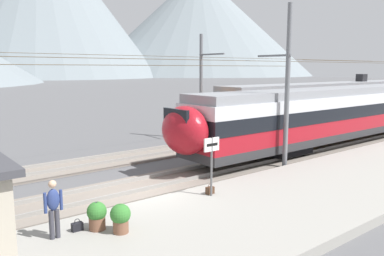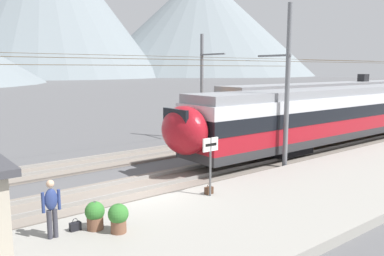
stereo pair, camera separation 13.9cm
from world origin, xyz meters
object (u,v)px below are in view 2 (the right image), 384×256
(handbag_near_sign, at_px, (209,190))
(potted_plant_by_shelter, at_px, (95,214))
(handbag_beside_passenger, at_px, (75,226))
(potted_plant_platform_edge, at_px, (118,216))
(catenary_mast_far_side, at_px, (203,84))
(train_near_platform, at_px, (371,108))
(train_far_track, at_px, (334,101))
(platform_sign, at_px, (210,154))
(catenary_mast_mid, at_px, (285,86))
(passenger_walking, at_px, (51,206))

(handbag_near_sign, height_order, potted_plant_by_shelter, potted_plant_by_shelter)
(handbag_beside_passenger, bearing_deg, potted_plant_platform_edge, -44.17)
(catenary_mast_far_side, height_order, potted_plant_by_shelter, catenary_mast_far_side)
(handbag_near_sign, xyz_separation_m, potted_plant_by_shelter, (-4.80, -0.41, 0.33))
(train_near_platform, xyz_separation_m, train_far_track, (3.66, 5.23, -0.01))
(handbag_near_sign, bearing_deg, handbag_beside_passenger, -178.59)
(catenary_mast_far_side, bearing_deg, potted_plant_platform_edge, -138.02)
(catenary_mast_far_side, distance_m, handbag_beside_passenger, 17.66)
(platform_sign, height_order, handbag_beside_passenger, platform_sign)
(train_far_track, xyz_separation_m, platform_sign, (-21.93, -8.60, -0.26))
(train_far_track, bearing_deg, catenary_mast_mid, -156.09)
(catenary_mast_mid, xyz_separation_m, handbag_beside_passenger, (-11.55, -1.63, -3.76))
(catenary_mast_mid, height_order, platform_sign, catenary_mast_mid)
(catenary_mast_mid, distance_m, handbag_beside_passenger, 12.26)
(train_near_platform, distance_m, platform_sign, 18.59)
(platform_sign, bearing_deg, catenary_mast_mid, 14.96)
(catenary_mast_far_side, height_order, potted_plant_platform_edge, catenary_mast_far_side)
(passenger_walking, xyz_separation_m, potted_plant_platform_edge, (1.63, -0.81, -0.45))
(potted_plant_platform_edge, relative_size, potted_plant_by_shelter, 1.02)
(catenary_mast_mid, distance_m, platform_sign, 6.95)
(train_far_track, height_order, catenary_mast_mid, catenary_mast_mid)
(handbag_near_sign, bearing_deg, catenary_mast_far_side, 51.17)
(platform_sign, bearing_deg, train_near_platform, 10.47)
(train_far_track, distance_m, handbag_near_sign, 23.45)
(catenary_mast_mid, xyz_separation_m, passenger_walking, (-12.24, -1.73, -2.94))
(train_far_track, height_order, potted_plant_platform_edge, train_far_track)
(train_near_platform, height_order, handbag_near_sign, train_near_platform)
(catenary_mast_mid, bearing_deg, potted_plant_by_shelter, -170.22)
(train_near_platform, height_order, passenger_walking, train_near_platform)
(platform_sign, xyz_separation_m, passenger_walking, (-5.89, -0.04, -0.68))
(passenger_walking, height_order, handbag_beside_passenger, passenger_walking)
(catenary_mast_mid, height_order, potted_plant_platform_edge, catenary_mast_mid)
(catenary_mast_far_side, xyz_separation_m, handbag_beside_passenger, (-13.71, -10.57, -3.48))
(train_far_track, height_order, catenary_mast_far_side, catenary_mast_far_side)
(train_near_platform, relative_size, catenary_mast_far_side, 0.89)
(potted_plant_platform_edge, bearing_deg, potted_plant_by_shelter, 124.40)
(potted_plant_platform_edge, xyz_separation_m, potted_plant_by_shelter, (-0.44, 0.64, -0.02))
(catenary_mast_mid, height_order, catenary_mast_far_side, catenary_mast_mid)
(train_near_platform, bearing_deg, catenary_mast_far_side, 143.33)
(passenger_walking, bearing_deg, handbag_beside_passenger, 8.62)
(catenary_mast_mid, bearing_deg, handbag_beside_passenger, -171.98)
(train_near_platform, xyz_separation_m, potted_plant_platform_edge, (-22.53, -4.22, -1.40))
(train_near_platform, relative_size, train_far_track, 1.22)
(train_near_platform, distance_m, handbag_near_sign, 18.52)
(train_far_track, bearing_deg, catenary_mast_far_side, 171.36)
(catenary_mast_mid, xyz_separation_m, potted_plant_platform_edge, (-10.61, -2.54, -3.39))
(platform_sign, relative_size, potted_plant_by_shelter, 2.61)
(train_near_platform, xyz_separation_m, potted_plant_by_shelter, (-22.97, -3.58, -1.43))
(handbag_beside_passenger, bearing_deg, catenary_mast_far_side, 37.63)
(passenger_walking, height_order, handbag_near_sign, passenger_walking)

